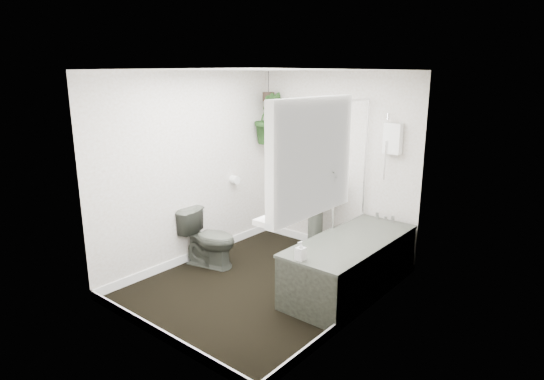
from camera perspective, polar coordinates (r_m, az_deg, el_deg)
The scene contains 22 objects.
floor at distance 5.15m, azimuth -1.09°, elevation -11.83°, with size 2.30×2.80×0.02m, color black.
ceiling at distance 4.62m, azimuth -1.23°, elevation 14.96°, with size 2.30×2.80×0.02m, color white.
wall_back at distance 5.87m, azimuth 7.88°, elevation 3.31°, with size 2.30×0.02×2.30m, color silver.
wall_front at distance 3.83m, azimuth -15.05°, elevation -3.03°, with size 2.30×0.02×2.30m, color silver.
wall_left at distance 5.56m, azimuth -10.27°, elevation 2.60°, with size 0.02×2.80×2.30m, color silver.
wall_right at distance 4.11m, azimuth 11.21°, elevation -1.62°, with size 0.02×2.80×2.30m, color silver.
skirting at distance 5.12m, azimuth -1.09°, elevation -11.23°, with size 2.30×2.80×0.10m, color white.
bathtub at distance 4.98m, azimuth 9.84°, elevation -9.20°, with size 0.72×1.72×0.58m, color #3B3F36, non-canonical shape.
bath_screen at distance 5.25m, azimuth 9.86°, elevation 3.38°, with size 0.04×0.72×1.40m, color silver, non-canonical shape.
shower_box at distance 5.37m, azimuth 14.93°, elevation 6.27°, with size 0.20×0.10×0.35m, color white.
oval_mirror at distance 5.81m, azimuth 7.15°, elevation 6.74°, with size 0.46×0.03×0.62m, color beige.
wall_sconce at distance 6.04m, azimuth 3.86°, elevation 6.15°, with size 0.04×0.04×0.22m, color black.
toilet_roll_holder at distance 6.03m, azimuth -4.73°, elevation 1.28°, with size 0.11×0.11×0.11m, color white.
window_recess at distance 3.45m, azimuth 4.98°, elevation 4.07°, with size 0.08×1.00×0.90m, color white.
window_sill at distance 3.59m, azimuth 3.92°, elevation -2.41°, with size 0.18×1.00×0.04m, color white.
window_blinds at distance 3.47m, azimuth 4.37°, elevation 4.16°, with size 0.01×0.86×0.76m, color white.
toilet at distance 5.55m, azimuth -7.90°, elevation -5.99°, with size 0.39×0.68×0.69m, color #3B3F36.
pedestal_sink at distance 5.82m, azimuth 5.48°, elevation -3.17°, with size 0.60×0.51×1.03m, color #3B3F36, non-canonical shape.
sill_plant at distance 3.78m, azimuth 6.78°, elevation 0.75°, with size 0.23×0.20×0.26m, color black.
hanging_plant at distance 6.22m, azimuth -0.44°, elevation 8.99°, with size 0.38×0.31×0.70m, color black.
soap_bottle at distance 4.26m, azimuth 3.62°, elevation -7.61°, with size 0.08×0.08×0.18m, color black.
hanging_pot at distance 6.20m, azimuth -0.44°, elevation 11.64°, with size 0.16×0.16×0.12m, color black.
Camera 1 is at (3.01, -3.50, 2.27)m, focal length 30.00 mm.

